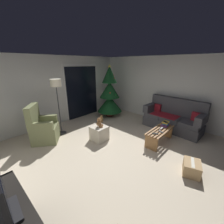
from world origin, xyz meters
TOP-DOWN VIEW (x-y plane):
  - ground_plane at (0.00, 0.00)m, footprint 7.00×7.00m
  - wall_back at (0.00, 3.06)m, footprint 5.72×0.12m
  - wall_right at (2.86, 0.00)m, footprint 0.12×6.00m
  - patio_door_frame at (1.02, 2.99)m, footprint 1.60×0.02m
  - patio_door_glass at (1.02, 2.97)m, footprint 1.50×0.02m
  - couch at (2.32, -0.44)m, footprint 0.89×1.98m
  - coffee_table at (1.12, -0.53)m, footprint 1.10×0.40m
  - remote_silver at (1.21, -0.52)m, footprint 0.16×0.05m
  - remote_graphite at (0.98, -0.60)m, footprint 0.09×0.16m
  - remote_black at (0.77, -0.54)m, footprint 0.12×0.16m
  - book_stack at (1.48, -0.52)m, footprint 0.29×0.23m
  - cell_phone at (1.46, -0.51)m, footprint 0.12×0.16m
  - christmas_tree at (1.79, 2.12)m, footprint 1.06×1.06m
  - armchair at (-1.12, 2.06)m, footprint 0.96×0.96m
  - floor_lamp at (-0.53, 2.12)m, footprint 0.32×0.32m
  - television at (-2.50, -0.54)m, footprint 0.23×0.84m
  - ottoman at (0.04, 0.89)m, footprint 0.44×0.44m
  - teddy_bear_chestnut at (0.04, 0.88)m, footprint 0.21×0.22m
  - teddy_bear_honey_by_tree at (1.05, 1.88)m, footprint 0.19×0.20m
  - cardboard_box_taped_mid_floor at (0.40, -1.59)m, footprint 0.49×0.43m

SIDE VIEW (x-z plane):
  - ground_plane at x=0.00m, z-range 0.00..0.00m
  - teddy_bear_honey_by_tree at x=1.05m, z-range -0.02..0.26m
  - cardboard_box_taped_mid_floor at x=0.40m, z-range 0.00..0.28m
  - ottoman at x=0.04m, z-range 0.00..0.43m
  - coffee_table at x=1.12m, z-range 0.07..0.49m
  - couch at x=2.32m, z-range -0.14..0.94m
  - armchair at x=-1.12m, z-range -0.16..0.97m
  - remote_silver at x=1.21m, z-range 0.42..0.44m
  - remote_graphite at x=0.98m, z-range 0.42..0.44m
  - remote_black at x=0.77m, z-range 0.42..0.44m
  - book_stack at x=1.48m, z-range 0.42..0.55m
  - cell_phone at x=1.46m, z-range 0.55..0.56m
  - teddy_bear_chestnut at x=0.04m, z-range 0.41..0.70m
  - christmas_tree at x=1.79m, z-range -0.13..2.06m
  - patio_door_glass at x=1.02m, z-range 0.00..2.10m
  - television at x=-2.50m, z-range 0.79..1.40m
  - patio_door_frame at x=1.02m, z-range 0.00..2.20m
  - wall_back at x=0.00m, z-range 0.00..2.50m
  - wall_right at x=2.86m, z-range 0.00..2.50m
  - floor_lamp at x=-0.53m, z-range 0.61..2.40m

